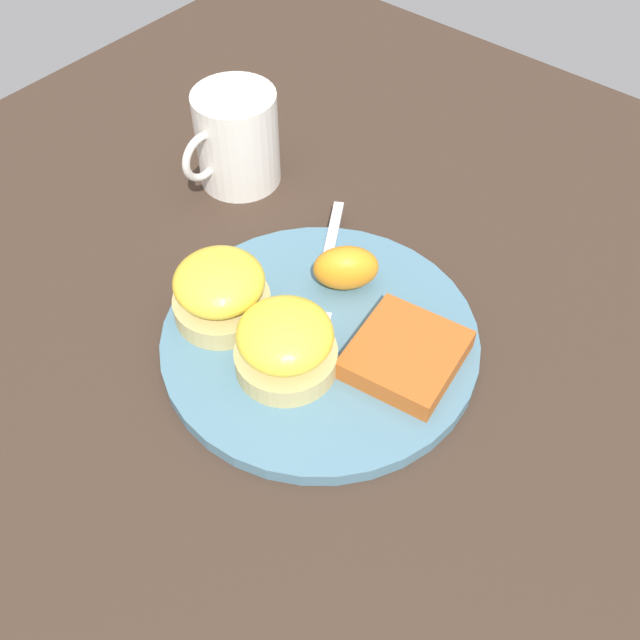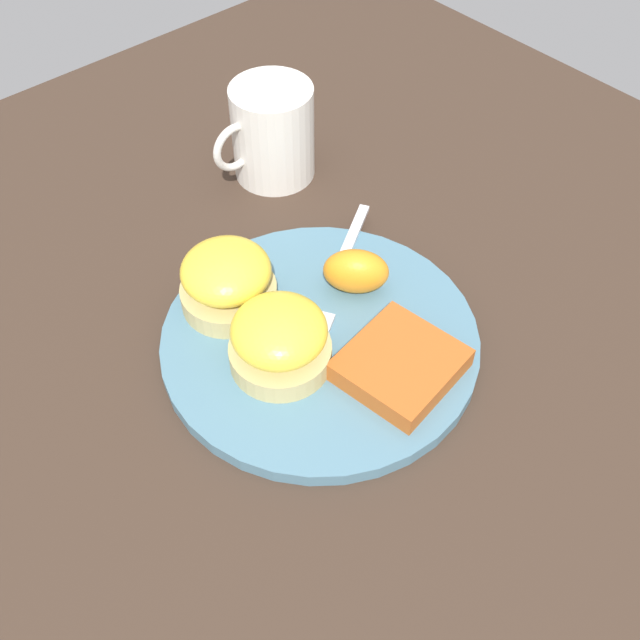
% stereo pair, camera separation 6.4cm
% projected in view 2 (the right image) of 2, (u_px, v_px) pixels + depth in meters
% --- Properties ---
extents(ground_plane, '(1.10, 1.10, 0.00)m').
position_uv_depth(ground_plane, '(320.00, 345.00, 0.67)').
color(ground_plane, '#38281E').
extents(plate, '(0.28, 0.28, 0.01)m').
position_uv_depth(plate, '(320.00, 340.00, 0.66)').
color(plate, slate).
rests_on(plate, ground_plane).
extents(sandwich_benedict_left, '(0.09, 0.09, 0.06)m').
position_uv_depth(sandwich_benedict_left, '(227.00, 280.00, 0.66)').
color(sandwich_benedict_left, tan).
rests_on(sandwich_benedict_left, plate).
extents(sandwich_benedict_right, '(0.09, 0.09, 0.06)m').
position_uv_depth(sandwich_benedict_right, '(283.00, 343.00, 0.61)').
color(sandwich_benedict_right, tan).
rests_on(sandwich_benedict_right, plate).
extents(hashbrown_patty, '(0.10, 0.10, 0.02)m').
position_uv_depth(hashbrown_patty, '(400.00, 365.00, 0.62)').
color(hashbrown_patty, '#AC531E').
rests_on(hashbrown_patty, plate).
extents(orange_wedge, '(0.07, 0.07, 0.04)m').
position_uv_depth(orange_wedge, '(356.00, 271.00, 0.68)').
color(orange_wedge, orange).
rests_on(orange_wedge, plate).
extents(fork, '(0.18, 0.11, 0.00)m').
position_uv_depth(fork, '(333.00, 282.00, 0.69)').
color(fork, silver).
rests_on(fork, plate).
extents(cup, '(0.12, 0.09, 0.10)m').
position_uv_depth(cup, '(272.00, 133.00, 0.79)').
color(cup, silver).
rests_on(cup, ground_plane).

